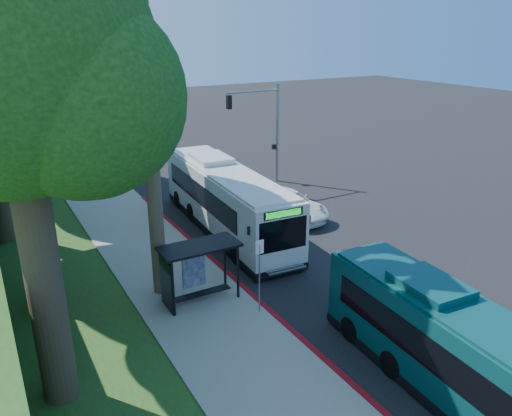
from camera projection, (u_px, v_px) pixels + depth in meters
ground at (300, 242)px, 26.33m from camera, size 140.00×140.00×0.00m
sidewalk at (169, 273)px, 22.89m from camera, size 4.50×70.00×0.12m
red_curb at (256, 299)px, 20.71m from camera, size 0.25×30.00×0.13m
grass_verge at (22, 259)px, 24.31m from camera, size 8.00×70.00×0.06m
bus_shelter at (193, 262)px, 19.98m from camera, size 3.20×1.51×2.55m
stop_sign_pole at (259, 267)px, 19.01m from camera, size 0.35×0.06×3.17m
traffic_signal_pole at (265, 122)px, 34.73m from camera, size 4.10×0.30×7.00m
tree_0 at (5, 11)px, 16.67m from camera, size 8.40×8.00×15.70m
tree_6 at (14, 70)px, 12.06m from camera, size 7.56×7.20×13.74m
white_bus at (225, 198)px, 27.35m from camera, size 3.47×12.84×3.79m
teal_bus at (468, 358)px, 14.54m from camera, size 3.09×11.23×3.31m
pickup at (288, 204)px, 29.57m from camera, size 3.06×5.81×1.56m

